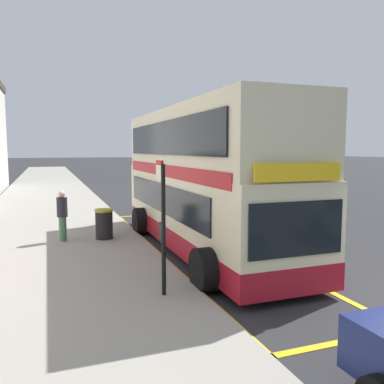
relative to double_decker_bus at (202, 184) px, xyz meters
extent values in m
plane|color=#28282B|center=(2.46, 25.27, -2.06)|extent=(260.00, 260.00, 0.00)
cube|color=gray|center=(-4.54, 25.27, -1.99)|extent=(6.00, 76.00, 0.14)
cube|color=beige|center=(0.01, 0.01, -0.71)|extent=(2.43, 10.15, 2.30)
cube|color=beige|center=(0.01, 0.01, 1.39)|extent=(2.40, 9.95, 1.90)
cube|color=maroon|center=(0.01, 0.01, -1.56)|extent=(2.45, 10.17, 0.60)
cube|color=#B2191E|center=(0.01, 0.01, 0.46)|extent=(2.46, 9.34, 0.36)
cube|color=black|center=(-1.23, 0.41, -0.41)|extent=(0.04, 8.12, 0.90)
cube|color=black|center=(-1.23, 0.01, 1.44)|extent=(0.04, 8.93, 1.00)
cube|color=black|center=(0.01, -5.08, -0.46)|extent=(2.14, 0.04, 1.10)
cube|color=yellow|center=(0.01, -5.08, 0.66)|extent=(1.94, 0.04, 0.36)
cylinder|color=black|center=(-1.30, -3.64, -1.56)|extent=(0.56, 1.00, 1.00)
cylinder|color=black|center=(1.31, -3.64, -1.56)|extent=(0.56, 1.00, 1.00)
cylinder|color=black|center=(-1.30, 2.80, -1.56)|extent=(0.56, 1.00, 1.00)
cylinder|color=black|center=(1.31, 2.80, -1.56)|extent=(0.56, 1.00, 1.00)
cube|color=gold|center=(-1.46, 0.16, -2.06)|extent=(0.16, 13.64, 0.01)
cube|color=gold|center=(1.26, 0.16, -2.06)|extent=(0.16, 13.64, 0.01)
cube|color=gold|center=(-0.10, -6.58, -2.06)|extent=(2.88, 0.16, 0.01)
cube|color=gold|center=(-0.10, 6.90, -2.06)|extent=(2.88, 0.16, 0.01)
cylinder|color=black|center=(-2.36, -3.85, -0.56)|extent=(0.09, 0.09, 2.72)
cube|color=silver|center=(-2.36, -3.60, 0.62)|extent=(0.05, 0.42, 0.30)
cube|color=red|center=(-2.36, -3.60, 0.82)|extent=(0.05, 0.42, 0.10)
cube|color=black|center=(-2.36, -3.75, -0.62)|extent=(0.06, 0.28, 0.40)
cube|color=maroon|center=(5.40, 23.67, -1.40)|extent=(1.76, 4.20, 0.72)
cube|color=black|center=(5.40, 23.57, -0.74)|extent=(1.52, 1.90, 0.60)
cylinder|color=black|center=(4.46, 24.97, -1.76)|extent=(0.22, 0.60, 0.60)
cylinder|color=black|center=(6.33, 24.97, -1.76)|extent=(0.22, 0.60, 0.60)
cylinder|color=black|center=(4.46, 22.36, -1.76)|extent=(0.22, 0.60, 0.60)
cylinder|color=black|center=(6.33, 22.36, -1.76)|extent=(0.22, 0.60, 0.60)
cylinder|color=#3F724C|center=(-4.14, 2.02, -1.52)|extent=(0.24, 0.24, 0.81)
cylinder|color=#26262D|center=(-4.14, 2.02, -0.79)|extent=(0.34, 0.34, 0.64)
sphere|color=beige|center=(-4.14, 2.02, -0.36)|extent=(0.22, 0.22, 0.22)
cylinder|color=black|center=(-2.81, 1.91, -1.46)|extent=(0.58, 0.58, 0.93)
cylinder|color=#A5991E|center=(-2.81, 1.91, -0.95)|extent=(0.61, 0.61, 0.08)
camera|label=1|loc=(-4.56, -11.58, 1.09)|focal=37.17mm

